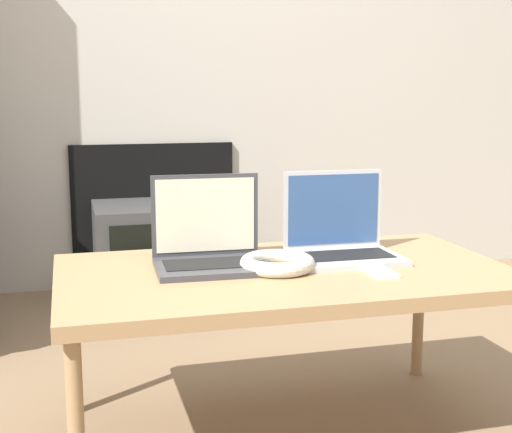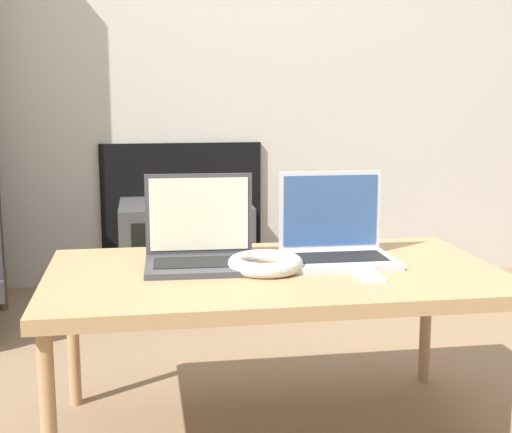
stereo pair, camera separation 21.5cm
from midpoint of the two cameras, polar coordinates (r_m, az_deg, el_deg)
name	(u,v)px [view 1 (the left image)]	position (r m, az deg, el deg)	size (l,w,h in m)	color
wall_back	(179,15)	(3.51, -8.01, 15.71)	(7.00, 0.08, 2.60)	#ADA89E
table	(285,282)	(1.89, -0.90, -5.29)	(1.19, 0.67, 0.47)	#9E7A51
laptop_left	(209,246)	(1.91, -6.96, -2.39)	(0.30, 0.24, 0.24)	#38383D
laptop_right	(341,239)	(2.00, 3.75, -1.81)	(0.30, 0.23, 0.24)	#B2B2B7
headphones	(277,263)	(1.86, -1.58, -3.78)	(0.20, 0.20, 0.04)	beige
phone	(379,272)	(1.85, 6.54, -4.44)	(0.06, 0.12, 0.01)	silver
tv	(161,251)	(3.28, -9.48, -2.76)	(0.59, 0.46, 0.43)	#383838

